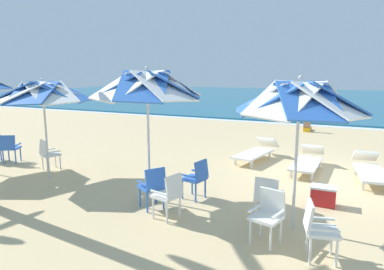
{
  "coord_description": "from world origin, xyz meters",
  "views": [
    {
      "loc": [
        0.28,
        -8.9,
        2.7
      ],
      "look_at": [
        -3.55,
        -0.5,
        1.0
      ],
      "focal_mm": 32.32,
      "sensor_mm": 36.0,
      "label": 1
    }
  ],
  "objects": [
    {
      "name": "sun_lounger_1",
      "position": [
        -0.65,
        0.78,
        0.28
      ],
      "size": [
        0.73,
        2.17,
        0.62
      ],
      "color": "white",
      "rests_on": "ground"
    },
    {
      "name": "plastic_chair_3",
      "position": [
        -2.61,
        -3.59,
        0.5
      ],
      "size": [
        0.56,
        0.54,
        0.87
      ],
      "color": "white",
      "rests_on": "ground"
    },
    {
      "name": "plastic_chair_8",
      "position": [
        -8.8,
        -2.02,
        0.5
      ],
      "size": [
        0.6,
        0.61,
        0.87
      ],
      "color": "blue",
      "rests_on": "ground"
    },
    {
      "name": "plastic_chair_2",
      "position": [
        -0.0,
        -3.93,
        0.5
      ],
      "size": [
        0.56,
        0.53,
        0.87
      ],
      "color": "white",
      "rests_on": "ground"
    },
    {
      "name": "sea",
      "position": [
        0.0,
        27.72,
        0.05
      ],
      "size": [
        80.0,
        36.0,
        0.1
      ],
      "primitive_type": "cube",
      "color": "#19607F",
      "rests_on": "ground"
    },
    {
      "name": "plastic_chair_4",
      "position": [
        -3.12,
        -3.3,
        0.5
      ],
      "size": [
        0.63,
        0.62,
        0.87
      ],
      "color": "blue",
      "rests_on": "ground"
    },
    {
      "name": "ground_plane",
      "position": [
        0.0,
        0.0,
        0.0
      ],
      "size": [
        80.0,
        80.0,
        0.0
      ],
      "primitive_type": "plane",
      "color": "#D3B784"
    },
    {
      "name": "sun_lounger_0",
      "position": [
        0.88,
        0.54,
        0.28
      ],
      "size": [
        0.86,
        2.2,
        0.62
      ],
      "color": "white",
      "rests_on": "ground"
    },
    {
      "name": "sun_lounger_2",
      "position": [
        -2.21,
        1.32,
        0.28
      ],
      "size": [
        1.03,
        2.23,
        0.62
      ],
      "color": "white",
      "rests_on": "ground"
    },
    {
      "name": "beach_umbrella_1",
      "position": [
        -3.46,
        -2.88,
        2.41
      ],
      "size": [
        2.34,
        2.34,
        2.81
      ],
      "color": "silver",
      "rests_on": "ground"
    },
    {
      "name": "plastic_chair_5",
      "position": [
        -2.56,
        -2.43,
        0.5
      ],
      "size": [
        0.55,
        0.52,
        0.87
      ],
      "color": "blue",
      "rests_on": "ground"
    },
    {
      "name": "surf_foam",
      "position": [
        0.0,
        9.42,
        0.01
      ],
      "size": [
        80.0,
        0.7,
        0.01
      ],
      "primitive_type": "cube",
      "color": "white",
      "rests_on": "ground"
    },
    {
      "name": "cooler_box",
      "position": [
        -0.06,
        -1.68,
        0.2
      ],
      "size": [
        0.5,
        0.34,
        0.4
      ],
      "color": "red",
      "rests_on": "ground"
    },
    {
      "name": "plastic_chair_6",
      "position": [
        -7.15,
        -2.14,
        0.5
      ],
      "size": [
        0.58,
        0.6,
        0.87
      ],
      "color": "white",
      "rests_on": "ground"
    },
    {
      "name": "beach_umbrella_0",
      "position": [
        -0.46,
        -3.05,
        2.25
      ],
      "size": [
        2.17,
        2.17,
        2.64
      ],
      "color": "silver",
      "rests_on": "ground"
    },
    {
      "name": "beach_umbrella_2",
      "position": [
        -6.6,
        -2.66,
        2.19
      ],
      "size": [
        2.36,
        2.36,
        2.54
      ],
      "color": "silver",
      "rests_on": "ground"
    },
    {
      "name": "plastic_chair_0",
      "position": [
        -0.92,
        -2.99,
        0.5
      ],
      "size": [
        0.46,
        0.49,
        0.87
      ],
      "color": "white",
      "rests_on": "ground"
    },
    {
      "name": "plastic_chair_1",
      "position": [
        -0.76,
        -3.72,
        0.5
      ],
      "size": [
        0.54,
        0.56,
        0.87
      ],
      "color": "white",
      "rests_on": "ground"
    },
    {
      "name": "beachgoer_seated",
      "position": [
        -1.39,
        7.49,
        0.29
      ],
      "size": [
        0.3,
        0.93,
        0.92
      ],
      "color": "yellow",
      "rests_on": "ground"
    }
  ]
}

